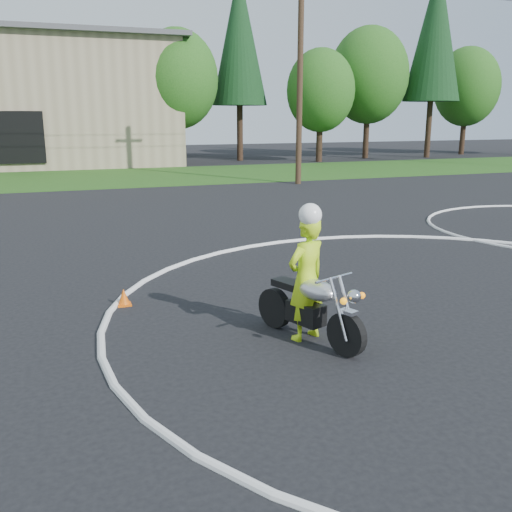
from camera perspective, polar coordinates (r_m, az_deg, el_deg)
name	(u,v)px	position (r m, az deg, el deg)	size (l,w,h in m)	color
grass_strip	(172,175)	(32.38, -8.40, 7.99)	(120.00, 10.00, 0.02)	#1E4714
course_markings	(502,277)	(12.84, 23.37, -1.93)	(19.05, 19.05, 0.12)	silver
primary_motorcycle	(311,307)	(8.39, 5.50, -5.07)	(0.95, 2.01, 1.10)	black
rider_primary_grp	(307,275)	(8.36, 5.08, -1.88)	(0.79, 0.65, 2.05)	#B6E418
treeline	(346,68)	(44.69, 8.95, 18.04)	(38.20, 8.10, 14.52)	#382619
utility_poles	(300,73)	(28.08, 4.42, 17.81)	(41.60, 1.12, 10.00)	#473321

